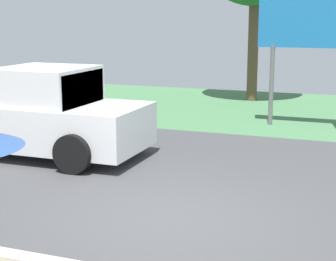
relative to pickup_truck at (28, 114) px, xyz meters
The scene contains 3 objects.
ground_plane 4.29m from the pickup_truck, ahead, with size 40.00×22.00×0.20m.
pickup_truck is the anchor object (origin of this frame).
roadside_billboard 7.41m from the pickup_truck, 43.76° to the left, with size 2.60×0.12×3.50m.
Camera 1 is at (2.66, -7.11, 2.94)m, focal length 58.34 mm.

